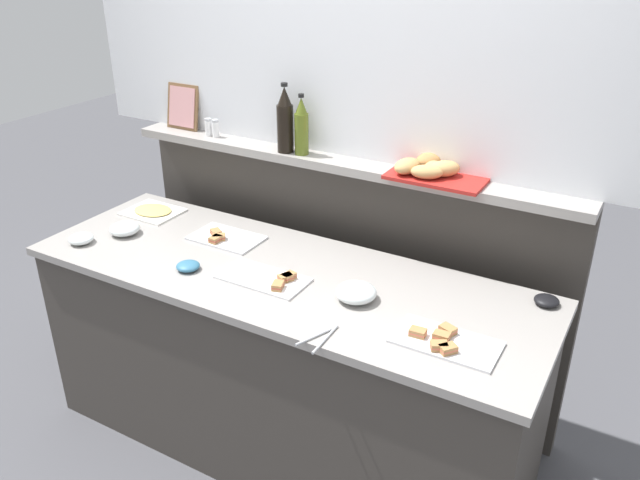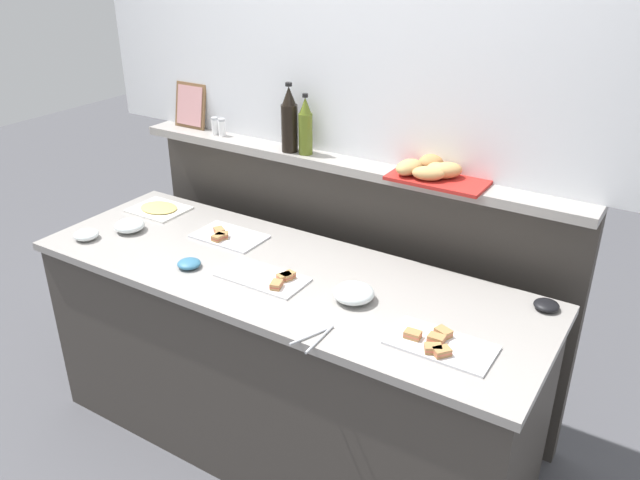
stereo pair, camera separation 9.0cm
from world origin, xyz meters
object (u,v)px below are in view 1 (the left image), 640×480
object	(u,v)px
wine_bottle_dark	(285,121)
condiment_bowl_teal	(188,266)
glass_bowl_medium	(125,229)
glass_bowl_small	(81,239)
pepper_shaker	(216,128)
glass_bowl_large	(356,293)
serving_tongs	(322,337)
sandwich_platter_side	(225,238)
condiment_bowl_dark	(547,301)
bread_basket	(431,169)
sandwich_platter_front	(267,279)
olive_oil_bottle	(302,128)
sandwich_platter_rear	(444,341)
salt_shaker	(208,127)
cold_cuts_platter	(153,211)
framed_picture	(183,107)

from	to	relation	value
wine_bottle_dark	condiment_bowl_teal	bearing A→B (deg)	-98.03
glass_bowl_medium	glass_bowl_small	bearing A→B (deg)	-121.29
pepper_shaker	glass_bowl_large	bearing A→B (deg)	-26.20
condiment_bowl_teal	serving_tongs	world-z (taller)	condiment_bowl_teal
sandwich_platter_side	condiment_bowl_dark	distance (m)	1.40
bread_basket	glass_bowl_medium	bearing A→B (deg)	-157.80
sandwich_platter_side	sandwich_platter_front	size ratio (longest dim) A/B	0.89
olive_oil_bottle	sandwich_platter_rear	bearing A→B (deg)	-33.07
wine_bottle_dark	salt_shaker	xyz separation A→B (m)	(-0.47, 0.02, -0.10)
sandwich_platter_front	glass_bowl_small	bearing A→B (deg)	-171.76
salt_shaker	pepper_shaker	size ratio (longest dim) A/B	1.00
sandwich_platter_rear	serving_tongs	world-z (taller)	sandwich_platter_rear
serving_tongs	bread_basket	distance (m)	0.88
glass_bowl_small	sandwich_platter_side	bearing A→B (deg)	33.17
sandwich_platter_rear	glass_bowl_medium	distance (m)	1.59
salt_shaker	sandwich_platter_rear	bearing A→B (deg)	-22.81
cold_cuts_platter	serving_tongs	xyz separation A→B (m)	(1.27, -0.52, -0.00)
pepper_shaker	framed_picture	xyz separation A→B (m)	(-0.23, 0.04, 0.07)
sandwich_platter_rear	sandwich_platter_side	size ratio (longest dim) A/B	1.11
sandwich_platter_rear	framed_picture	distance (m)	1.85
glass_bowl_small	pepper_shaker	bearing A→B (deg)	70.39
sandwich_platter_front	glass_bowl_large	bearing A→B (deg)	7.15
glass_bowl_small	condiment_bowl_teal	xyz separation A→B (m)	(0.58, 0.05, -0.00)
glass_bowl_medium	framed_picture	world-z (taller)	framed_picture
sandwich_platter_front	condiment_bowl_teal	world-z (taller)	sandwich_platter_front
sandwich_platter_side	framed_picture	xyz separation A→B (m)	(-0.52, 0.38, 0.45)
olive_oil_bottle	framed_picture	world-z (taller)	olive_oil_bottle
pepper_shaker	condiment_bowl_dark	bearing A→B (deg)	-6.38
sandwich_platter_front	glass_bowl_medium	bearing A→B (deg)	177.64
glass_bowl_large	framed_picture	bearing A→B (deg)	156.63
sandwich_platter_front	condiment_bowl_dark	bearing A→B (deg)	20.23
pepper_shaker	bread_basket	bearing A→B (deg)	-0.46
sandwich_platter_side	glass_bowl_large	size ratio (longest dim) A/B	2.04
sandwich_platter_rear	glass_bowl_large	xyz separation A→B (m)	(-0.39, 0.11, 0.02)
condiment_bowl_teal	pepper_shaker	distance (m)	0.82
sandwich_platter_side	bread_basket	world-z (taller)	bread_basket
wine_bottle_dark	sandwich_platter_front	bearing A→B (deg)	-65.38
sandwich_platter_front	framed_picture	bearing A→B (deg)	146.41
glass_bowl_small	condiment_bowl_dark	size ratio (longest dim) A/B	1.18
cold_cuts_platter	pepper_shaker	bearing A→B (deg)	53.78
glass_bowl_large	pepper_shaker	xyz separation A→B (m)	(-1.05, 0.52, 0.36)
glass_bowl_small	olive_oil_bottle	bearing A→B (deg)	42.01
sandwich_platter_rear	condiment_bowl_teal	bearing A→B (deg)	-178.64
sandwich_platter_front	bread_basket	distance (m)	0.81
sandwich_platter_side	condiment_bowl_teal	size ratio (longest dim) A/B	3.31
salt_shaker	pepper_shaker	world-z (taller)	same
salt_shaker	serving_tongs	bearing A→B (deg)	-35.98
condiment_bowl_dark	bread_basket	size ratio (longest dim) A/B	0.23
pepper_shaker	sandwich_platter_rear	bearing A→B (deg)	-23.43
serving_tongs	salt_shaker	world-z (taller)	salt_shaker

